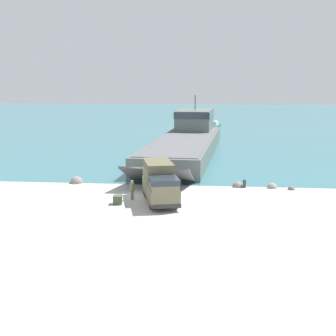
% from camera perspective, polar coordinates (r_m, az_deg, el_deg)
% --- Properties ---
extents(ground_plane, '(240.00, 240.00, 0.00)m').
position_cam_1_polar(ground_plane, '(42.34, -2.97, -3.29)').
color(ground_plane, '#B7B5AD').
extents(water_surface, '(240.00, 180.00, 0.01)m').
position_cam_1_polar(water_surface, '(135.50, 3.10, 6.09)').
color(water_surface, '#336B75').
rests_on(water_surface, ground_plane).
extents(landing_craft, '(9.98, 41.80, 8.00)m').
position_cam_1_polar(landing_craft, '(68.33, 2.44, 3.61)').
color(landing_craft, '#56605B').
rests_on(landing_craft, ground_plane).
extents(military_truck, '(4.08, 7.61, 3.28)m').
position_cam_1_polar(military_truck, '(39.65, -1.00, -1.75)').
color(military_truck, '#6B664C').
rests_on(military_truck, ground_plane).
extents(soldier_on_ramp, '(0.48, 0.48, 1.73)m').
position_cam_1_polar(soldier_on_ramp, '(40.47, -4.40, -2.49)').
color(soldier_on_ramp, '#566042').
rests_on(soldier_on_ramp, ground_plane).
extents(moored_boat_a, '(3.38, 7.36, 1.59)m').
position_cam_1_polar(moored_boat_a, '(105.12, 5.59, 5.13)').
color(moored_boat_a, '#2D7060').
rests_on(moored_boat_a, ground_plane).
extents(mooring_bollard, '(0.34, 0.34, 0.81)m').
position_cam_1_polar(mooring_bollard, '(45.71, 9.31, -1.83)').
color(mooring_bollard, '#333338').
rests_on(mooring_bollard, ground_plane).
extents(cargo_crate, '(0.82, 0.95, 0.72)m').
position_cam_1_polar(cargo_crate, '(39.31, -6.17, -3.87)').
color(cargo_crate, '#3D4C33').
rests_on(cargo_crate, ground_plane).
extents(shoreline_rock_a, '(1.34, 1.34, 1.34)m').
position_cam_1_polar(shoreline_rock_a, '(48.17, -11.08, -1.80)').
color(shoreline_rock_a, gray).
rests_on(shoreline_rock_a, ground_plane).
extents(shoreline_rock_b, '(0.99, 0.99, 0.99)m').
position_cam_1_polar(shoreline_rock_b, '(46.13, 12.56, -2.39)').
color(shoreline_rock_b, gray).
rests_on(shoreline_rock_b, ground_plane).
extents(shoreline_rock_c, '(0.70, 0.70, 0.70)m').
position_cam_1_polar(shoreline_rock_c, '(45.82, 14.80, -2.57)').
color(shoreline_rock_c, '#66605B').
rests_on(shoreline_rock_c, ground_plane).
extents(shoreline_rock_d, '(1.04, 1.04, 1.04)m').
position_cam_1_polar(shoreline_rock_d, '(46.02, 8.49, -2.29)').
color(shoreline_rock_d, gray).
rests_on(shoreline_rock_d, ground_plane).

